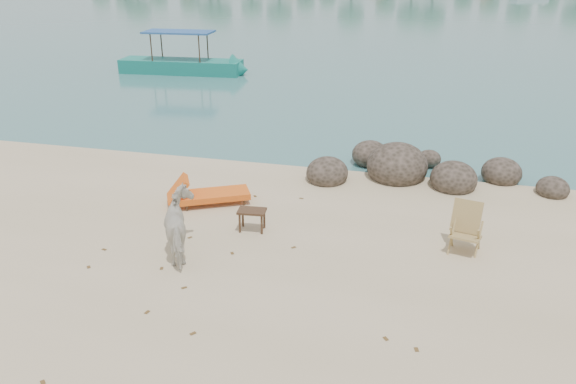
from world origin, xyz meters
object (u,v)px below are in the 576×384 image
boulders (413,170)px  side_table (252,222)px  boat_near (179,38)px  cow (182,227)px  lounge_chair (214,192)px  deck_chair (466,231)px

boulders → side_table: bearing=-128.6°
side_table → boulders: bearing=46.3°
boat_near → cow: bearing=-69.9°
lounge_chair → boat_near: size_ratio=0.30×
side_table → deck_chair: (4.23, 0.12, 0.24)m
boulders → deck_chair: deck_chair is taller
deck_chair → boat_near: bearing=143.2°
lounge_chair → boulders: bearing=4.9°
cow → boat_near: size_ratio=0.22×
deck_chair → boat_near: (-12.62, 15.28, 1.14)m
boulders → lounge_chair: bearing=-147.5°
side_table → boat_near: size_ratio=0.09×
side_table → boat_near: bearing=113.4°
boulders → boat_near: bearing=134.9°
cow → boat_near: bearing=-95.8°
lounge_chair → cow: bearing=-110.5°
cow → boat_near: 18.29m
lounge_chair → boat_near: boat_near is taller
cow → deck_chair: bearing=165.4°
cow → side_table: cow is taller
side_table → boat_near: boat_near is taller
boulders → deck_chair: bearing=-73.3°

